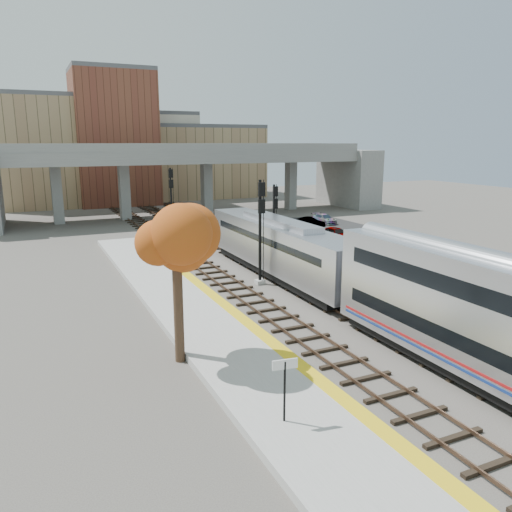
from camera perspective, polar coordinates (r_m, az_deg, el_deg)
name	(u,v)px	position (r m, az deg, el deg)	size (l,w,h in m)	color
ground	(367,334)	(26.75, 12.62, -8.70)	(160.00, 160.00, 0.00)	#47423D
platform	(238,355)	(23.27, -2.02, -11.29)	(4.50, 60.00, 0.35)	#9E9E99
yellow_strip	(275,345)	(23.93, 2.24, -10.11)	(0.70, 60.00, 0.01)	yellow
tracks	(275,274)	(37.28, 2.14, -2.07)	(10.70, 95.00, 0.25)	black
overpass	(191,172)	(67.83, -7.38, 9.53)	(54.00, 12.00, 9.50)	slate
buildings_far	(131,153)	(87.78, -14.09, 11.35)	(43.00, 21.00, 20.60)	#9A8159
parking_lot	(316,230)	(56.78, 6.85, 3.01)	(14.00, 18.00, 0.04)	black
locomotive	(279,247)	(36.27, 2.70, 1.08)	(3.02, 19.05, 4.10)	#A8AAB2
signal_mast_near	(260,233)	(34.04, 0.51, 2.63)	(0.60, 0.64, 7.24)	#9E9E99
signal_mast_mid	(274,225)	(41.27, 2.08, 3.55)	(0.60, 0.64, 6.33)	#9E9E99
signal_mast_far	(171,201)	(55.22, -9.65, 6.24)	(0.60, 0.64, 6.99)	#9E9E99
station_sign	(285,377)	(17.30, 3.31, -13.67)	(0.90, 0.17, 2.27)	black
tree	(176,237)	(21.67, -9.16, 2.21)	(3.60, 3.60, 7.75)	#382619
car_a	(336,234)	(50.76, 9.14, 2.54)	(1.57, 3.90, 1.33)	#99999E
car_b	(309,222)	(57.93, 6.11, 3.84)	(1.26, 3.61, 1.19)	#99999E
car_c	(324,219)	(61.18, 7.82, 4.24)	(1.55, 3.82, 1.11)	#99999E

